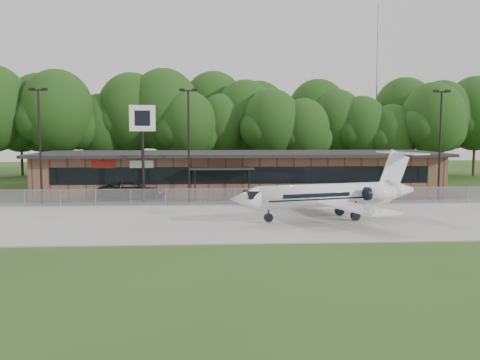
{
  "coord_description": "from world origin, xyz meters",
  "views": [
    {
      "loc": [
        -3.35,
        -31.39,
        6.69
      ],
      "look_at": [
        -0.69,
        12.0,
        2.52
      ],
      "focal_mm": 40.0,
      "sensor_mm": 36.0,
      "label": 1
    }
  ],
  "objects": [
    {
      "name": "light_pole_mid",
      "position": [
        -5.0,
        16.5,
        5.98
      ],
      "size": [
        1.55,
        0.3,
        10.23
      ],
      "color": "black",
      "rests_on": "ground"
    },
    {
      "name": "fence",
      "position": [
        0.0,
        15.0,
        0.78
      ],
      "size": [
        46.0,
        0.04,
        1.52
      ],
      "color": "gray",
      "rests_on": "ground"
    },
    {
      "name": "pole_sign",
      "position": [
        -9.1,
        16.79,
        6.72
      ],
      "size": [
        2.31,
        0.63,
        8.79
      ],
      "rotation": [
        0.0,
        0.0,
        0.16
      ],
      "color": "black",
      "rests_on": "ground"
    },
    {
      "name": "suv",
      "position": [
        -10.43,
        19.66,
        0.9
      ],
      "size": [
        6.75,
        3.58,
        1.81
      ],
      "primitive_type": "imported",
      "rotation": [
        0.0,
        0.0,
        1.66
      ],
      "color": "#29292B",
      "rests_on": "ground"
    },
    {
      "name": "ground",
      "position": [
        0.0,
        0.0,
        0.0
      ],
      "size": [
        160.0,
        160.0,
        0.0
      ],
      "primitive_type": "plane",
      "color": "#304619",
      "rests_on": "ground"
    },
    {
      "name": "business_jet",
      "position": [
        5.72,
        6.96,
        1.81
      ],
      "size": [
        14.91,
        13.39,
        5.05
      ],
      "rotation": [
        0.0,
        0.0,
        0.27
      ],
      "color": "white",
      "rests_on": "ground"
    },
    {
      "name": "apron",
      "position": [
        0.0,
        8.0,
        0.04
      ],
      "size": [
        64.0,
        18.0,
        0.08
      ],
      "primitive_type": "cube",
      "color": "#9E9B93",
      "rests_on": "ground"
    },
    {
      "name": "light_pole_right",
      "position": [
        18.0,
        16.5,
        5.98
      ],
      "size": [
        1.55,
        0.3,
        10.23
      ],
      "color": "black",
      "rests_on": "ground"
    },
    {
      "name": "radio_mast",
      "position": [
        22.0,
        48.0,
        12.5
      ],
      "size": [
        0.2,
        0.2,
        25.0
      ],
      "primitive_type": "cylinder",
      "color": "gray",
      "rests_on": "ground"
    },
    {
      "name": "terminal",
      "position": [
        -0.0,
        23.94,
        2.18
      ],
      "size": [
        41.0,
        11.65,
        4.3
      ],
      "color": "brown",
      "rests_on": "ground"
    },
    {
      "name": "light_pole_left",
      "position": [
        -18.0,
        16.5,
        5.98
      ],
      "size": [
        1.55,
        0.3,
        10.23
      ],
      "color": "black",
      "rests_on": "ground"
    },
    {
      "name": "treeline",
      "position": [
        0.0,
        42.0,
        7.5
      ],
      "size": [
        72.0,
        12.0,
        15.0
      ],
      "primitive_type": null,
      "color": "#1B3310",
      "rests_on": "ground"
    },
    {
      "name": "parking_lot",
      "position": [
        0.0,
        19.5,
        0.03
      ],
      "size": [
        50.0,
        9.0,
        0.06
      ],
      "primitive_type": "cube",
      "color": "#383835",
      "rests_on": "ground"
    }
  ]
}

